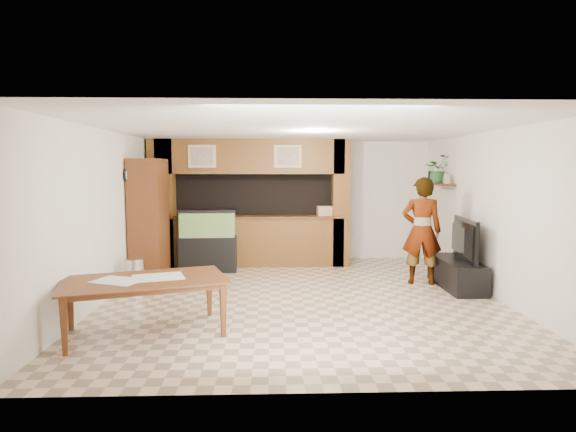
{
  "coord_description": "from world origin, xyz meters",
  "views": [
    {
      "loc": [
        -0.46,
        -7.38,
        2.01
      ],
      "look_at": [
        -0.2,
        0.6,
        1.22
      ],
      "focal_mm": 30.0,
      "sensor_mm": 36.0,
      "label": 1
    }
  ],
  "objects_px": {
    "dining_table": "(146,307)",
    "person": "(422,231)",
    "television": "(458,239)",
    "aquarium": "(208,241)",
    "pantry_cabinet": "(149,219)"
  },
  "relations": [
    {
      "from": "television",
      "to": "dining_table",
      "type": "distance_m",
      "value": 5.15
    },
    {
      "from": "television",
      "to": "person",
      "type": "xyz_separation_m",
      "value": [
        -0.52,
        0.32,
        0.1
      ]
    },
    {
      "from": "pantry_cabinet",
      "to": "television",
      "type": "bearing_deg",
      "value": -9.21
    },
    {
      "from": "aquarium",
      "to": "person",
      "type": "relative_size",
      "value": 0.66
    },
    {
      "from": "dining_table",
      "to": "person",
      "type": "bearing_deg",
      "value": 12.63
    },
    {
      "from": "pantry_cabinet",
      "to": "dining_table",
      "type": "xyz_separation_m",
      "value": [
        0.7,
        -3.02,
        -0.75
      ]
    },
    {
      "from": "television",
      "to": "dining_table",
      "type": "bearing_deg",
      "value": 120.72
    },
    {
      "from": "pantry_cabinet",
      "to": "aquarium",
      "type": "xyz_separation_m",
      "value": [
        0.98,
        0.58,
        -0.5
      ]
    },
    {
      "from": "pantry_cabinet",
      "to": "aquarium",
      "type": "relative_size",
      "value": 1.79
    },
    {
      "from": "dining_table",
      "to": "aquarium",
      "type": "bearing_deg",
      "value": 67.34
    },
    {
      "from": "aquarium",
      "to": "television",
      "type": "relative_size",
      "value": 1.0
    },
    {
      "from": "aquarium",
      "to": "television",
      "type": "xyz_separation_m",
      "value": [
        4.37,
        -1.45,
        0.24
      ]
    },
    {
      "from": "television",
      "to": "dining_table",
      "type": "height_order",
      "value": "television"
    },
    {
      "from": "pantry_cabinet",
      "to": "aquarium",
      "type": "distance_m",
      "value": 1.24
    },
    {
      "from": "pantry_cabinet",
      "to": "person",
      "type": "height_order",
      "value": "pantry_cabinet"
    }
  ]
}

